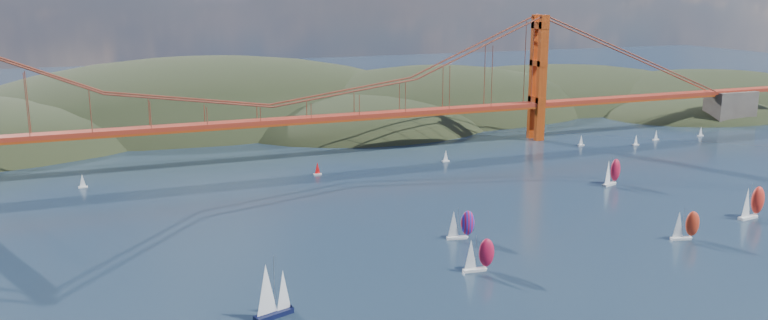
{
  "coord_description": "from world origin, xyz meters",
  "views": [
    {
      "loc": [
        -64.69,
        -101.61,
        66.45
      ],
      "look_at": [
        11.2,
        90.0,
        18.88
      ],
      "focal_mm": 35.0,
      "sensor_mm": 36.0,
      "label": 1
    }
  ],
  "objects": [
    {
      "name": "distant_boat_7",
      "position": [
        194.19,
        157.68,
        2.41
      ],
      "size": [
        3.0,
        2.0,
        4.7
      ],
      "color": "silver",
      "rests_on": "ground"
    },
    {
      "name": "distant_boat_5",
      "position": [
        152.79,
        152.14,
        2.41
      ],
      "size": [
        3.0,
        2.0,
        4.7
      ],
      "color": "silver",
      "rests_on": "ground"
    },
    {
      "name": "distant_boat_6",
      "position": [
        168.72,
        157.91,
        2.41
      ],
      "size": [
        3.0,
        2.0,
        4.7
      ],
      "color": "silver",
      "rests_on": "ground"
    },
    {
      "name": "racer_1",
      "position": [
        81.61,
        47.25,
        4.21
      ],
      "size": [
        7.95,
        4.36,
        8.92
      ],
      "rotation": [
        0.0,
        0.0,
        -0.23
      ],
      "color": "white",
      "rests_on": "ground"
    },
    {
      "name": "headlands",
      "position": [
        44.95,
        278.29,
        -12.46
      ],
      "size": [
        725.0,
        225.0,
        96.0
      ],
      "color": "black",
      "rests_on": "ground"
    },
    {
      "name": "distant_boat_8",
      "position": [
        62.62,
        154.31,
        2.41
      ],
      "size": [
        3.0,
        2.0,
        4.7
      ],
      "color": "silver",
      "rests_on": "ground"
    },
    {
      "name": "racer_rwb",
      "position": [
        25.53,
        70.17,
        4.17
      ],
      "size": [
        7.87,
        4.1,
        8.83
      ],
      "rotation": [
        0.0,
        0.0,
        -0.19
      ],
      "color": "white",
      "rests_on": "ground"
    },
    {
      "name": "sloop_navy",
      "position": [
        -33.42,
        40.06,
        5.86
      ],
      "size": [
        9.04,
        6.55,
        13.28
      ],
      "rotation": [
        0.0,
        0.0,
        0.34
      ],
      "color": "black",
      "rests_on": "ground"
    },
    {
      "name": "bridge",
      "position": [
        -1.75,
        180.0,
        32.23
      ],
      "size": [
        552.0,
        12.0,
        55.0
      ],
      "color": "maroon",
      "rests_on": "ground"
    },
    {
      "name": "distant_boat_9",
      "position": [
        9.98,
        152.67,
        2.41
      ],
      "size": [
        3.0,
        2.0,
        4.7
      ],
      "color": "silver",
      "rests_on": "ground"
    },
    {
      "name": "distant_boat_3",
      "position": [
        -69.53,
        164.56,
        2.41
      ],
      "size": [
        3.0,
        2.0,
        4.7
      ],
      "color": "silver",
      "rests_on": "ground"
    },
    {
      "name": "racer_0",
      "position": [
        18.6,
        47.37,
        4.27
      ],
      "size": [
        7.96,
        3.47,
        9.04
      ],
      "rotation": [
        0.0,
        0.0,
        -0.09
      ],
      "color": "silver",
      "rests_on": "ground"
    },
    {
      "name": "racer_2",
      "position": [
        113.78,
        54.95,
        5.06
      ],
      "size": [
        9.45,
        4.23,
        10.71
      ],
      "rotation": [
        0.0,
        0.0,
        0.11
      ],
      "color": "white",
      "rests_on": "ground"
    },
    {
      "name": "distant_boat_4",
      "position": [
        130.34,
        160.23,
        2.41
      ],
      "size": [
        3.0,
        2.0,
        4.7
      ],
      "color": "silver",
      "rests_on": "ground"
    },
    {
      "name": "racer_3",
      "position": [
        100.13,
        101.66,
        4.76
      ],
      "size": [
        9.0,
        5.8,
        10.07
      ],
      "rotation": [
        0.0,
        0.0,
        0.35
      ],
      "color": "silver",
      "rests_on": "ground"
    }
  ]
}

